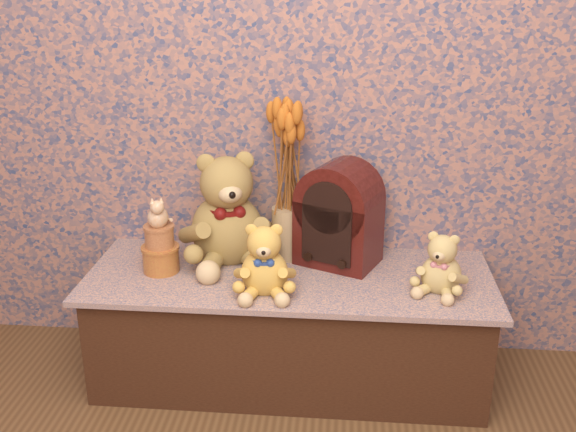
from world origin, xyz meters
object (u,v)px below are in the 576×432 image
at_px(teddy_large, 226,203).
at_px(biscuit_tin_lower, 161,259).
at_px(cat_figurine, 157,211).
at_px(teddy_small, 442,260).
at_px(teddy_medium, 264,255).
at_px(cathedral_radio, 339,213).
at_px(ceramic_vase, 288,233).

xyz_separation_m(teddy_large, biscuit_tin_lower, (-0.22, -0.13, -0.17)).
bearing_deg(cat_figurine, biscuit_tin_lower, 0.00).
relative_size(teddy_large, teddy_small, 1.97).
distance_m(teddy_large, teddy_small, 0.79).
distance_m(teddy_medium, cat_figurine, 0.42).
distance_m(teddy_large, cat_figurine, 0.26).
bearing_deg(teddy_large, cathedral_radio, -18.97).
distance_m(teddy_large, ceramic_vase, 0.26).
bearing_deg(biscuit_tin_lower, cat_figurine, 0.00).
bearing_deg(cat_figurine, teddy_large, 13.92).
xyz_separation_m(cathedral_radio, biscuit_tin_lower, (-0.63, -0.14, -0.15)).
distance_m(teddy_small, cat_figurine, 0.99).
bearing_deg(cathedral_radio, teddy_small, -6.15).
bearing_deg(cat_figurine, teddy_small, -20.67).
bearing_deg(teddy_small, teddy_large, -171.61).
bearing_deg(teddy_medium, biscuit_tin_lower, 157.51).
xyz_separation_m(teddy_large, teddy_small, (0.76, -0.19, -0.11)).
bearing_deg(cathedral_radio, teddy_large, -155.75).
bearing_deg(teddy_large, ceramic_vase, -10.52).
xyz_separation_m(teddy_large, ceramic_vase, (0.22, 0.04, -0.12)).
relative_size(teddy_medium, ceramic_vase, 1.34).
relative_size(teddy_small, ceramic_vase, 1.15).
xyz_separation_m(ceramic_vase, biscuit_tin_lower, (-0.44, -0.17, -0.05)).
height_order(biscuit_tin_lower, cat_figurine, cat_figurine).
bearing_deg(biscuit_tin_lower, teddy_large, 30.91).
bearing_deg(biscuit_tin_lower, teddy_small, -3.68).
bearing_deg(cathedral_radio, biscuit_tin_lower, -144.23).
xyz_separation_m(cathedral_radio, ceramic_vase, (-0.19, 0.03, -0.09)).
relative_size(cathedral_radio, cat_figurine, 3.27).
distance_m(teddy_medium, ceramic_vase, 0.29).
height_order(cathedral_radio, cat_figurine, cathedral_radio).
distance_m(cathedral_radio, cat_figurine, 0.65).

